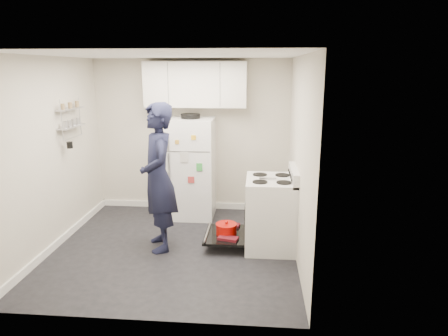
# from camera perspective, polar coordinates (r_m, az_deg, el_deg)

# --- Properties ---
(room) EXTENTS (3.21, 3.21, 2.51)m
(room) POSITION_cam_1_polar(r_m,az_deg,el_deg) (5.15, -7.71, 1.18)
(room) COLOR black
(room) RESTS_ON ground
(electric_range) EXTENTS (0.66, 0.76, 1.10)m
(electric_range) POSITION_cam_1_polar(r_m,az_deg,el_deg) (5.37, 6.53, -6.51)
(electric_range) COLOR silver
(electric_range) RESTS_ON ground
(open_oven_door) EXTENTS (0.55, 0.71, 0.22)m
(open_oven_door) POSITION_cam_1_polar(r_m,az_deg,el_deg) (5.48, 0.28, -9.12)
(open_oven_door) COLOR black
(open_oven_door) RESTS_ON ground
(refrigerator) EXTENTS (0.72, 0.74, 1.66)m
(refrigerator) POSITION_cam_1_polar(r_m,az_deg,el_deg) (6.40, -4.66, 0.06)
(refrigerator) COLOR white
(refrigerator) RESTS_ON ground
(upper_cabinets) EXTENTS (1.60, 0.33, 0.70)m
(upper_cabinets) POSITION_cam_1_polar(r_m,az_deg,el_deg) (6.39, -4.09, 11.83)
(upper_cabinets) COLOR silver
(upper_cabinets) RESTS_ON room
(wall_shelf_rack) EXTENTS (0.14, 0.60, 0.61)m
(wall_shelf_rack) POSITION_cam_1_polar(r_m,az_deg,el_deg) (6.00, -21.03, 6.72)
(wall_shelf_rack) COLOR #B2B2B7
(wall_shelf_rack) RESTS_ON room
(person) EXTENTS (0.69, 0.83, 1.94)m
(person) POSITION_cam_1_polar(r_m,az_deg,el_deg) (5.23, -9.37, -1.39)
(person) COLOR black
(person) RESTS_ON ground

